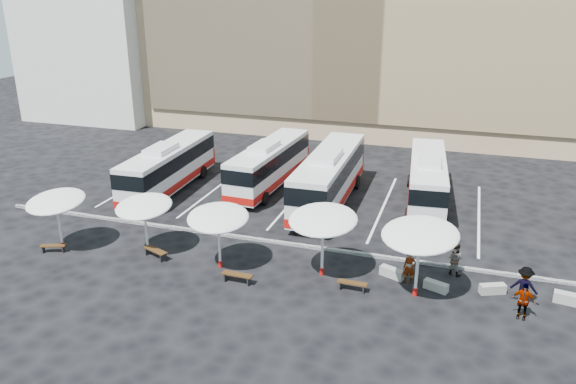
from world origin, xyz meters
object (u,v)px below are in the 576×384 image
(wood_bench_3, at_px, (352,284))
(wood_bench_0, at_px, (53,247))
(sunshade_2, at_px, (218,218))
(conc_bench_0, at_px, (392,273))
(bus_3, at_px, (427,178))
(sunshade_3, at_px, (323,220))
(wood_bench_2, at_px, (237,276))
(conc_bench_2, at_px, (493,289))
(sunshade_0, at_px, (56,202))
(passenger_2, at_px, (523,301))
(conc_bench_3, at_px, (569,299))
(wood_bench_1, at_px, (156,252))
(sunshade_1, at_px, (144,207))
(bus_2, at_px, (329,176))
(passenger_1, at_px, (455,259))
(passenger_3, at_px, (524,287))
(conc_bench_1, at_px, (436,286))
(sunshade_4, at_px, (420,235))
(bus_0, at_px, (169,166))
(bus_1, at_px, (270,163))
(passenger_0, at_px, (409,267))

(wood_bench_3, bearing_deg, wood_bench_0, -176.63)
(sunshade_2, bearing_deg, conc_bench_0, 11.14)
(bus_3, bearing_deg, sunshade_3, -114.05)
(wood_bench_2, distance_m, conc_bench_2, 12.18)
(bus_3, relative_size, wood_bench_3, 7.59)
(sunshade_0, relative_size, wood_bench_3, 2.30)
(passenger_2, bearing_deg, conc_bench_3, 52.51)
(wood_bench_1, distance_m, wood_bench_3, 10.68)
(sunshade_0, bearing_deg, sunshade_1, 12.37)
(bus_3, bearing_deg, bus_2, -166.08)
(passenger_1, relative_size, passenger_3, 0.88)
(sunshade_2, height_order, conc_bench_0, sunshade_2)
(conc_bench_0, distance_m, passenger_1, 3.22)
(conc_bench_0, bearing_deg, wood_bench_3, -130.21)
(sunshade_1, distance_m, sunshade_3, 9.70)
(bus_3, distance_m, passenger_2, 13.99)
(conc_bench_1, bearing_deg, sunshade_0, -175.23)
(sunshade_0, xyz_separation_m, sunshade_1, (4.75, 1.04, -0.10))
(conc_bench_1, bearing_deg, conc_bench_0, 163.03)
(wood_bench_1, xyz_separation_m, passenger_3, (18.30, 0.94, 0.59))
(wood_bench_1, xyz_separation_m, wood_bench_3, (10.68, -0.15, -0.03))
(sunshade_0, bearing_deg, sunshade_4, 2.59)
(bus_0, height_order, sunshade_2, bus_0)
(sunshade_0, height_order, wood_bench_1, sunshade_0)
(bus_1, distance_m, conc_bench_0, 15.15)
(bus_1, bearing_deg, conc_bench_1, -39.71)
(bus_0, xyz_separation_m, sunshade_4, (18.13, -9.44, 1.35))
(wood_bench_0, bearing_deg, wood_bench_3, 3.37)
(sunshade_0, bearing_deg, bus_3, 35.75)
(conc_bench_3, bearing_deg, wood_bench_0, -173.75)
(bus_0, bearing_deg, passenger_0, -27.31)
(bus_1, bearing_deg, sunshade_4, -43.75)
(bus_2, bearing_deg, conc_bench_2, -42.14)
(wood_bench_0, xyz_separation_m, wood_bench_1, (5.68, 1.11, 0.05))
(wood_bench_2, xyz_separation_m, passenger_3, (13.12, 2.07, 0.59))
(conc_bench_2, distance_m, passenger_1, 2.35)
(bus_1, distance_m, sunshade_4, 17.07)
(bus_2, relative_size, wood_bench_2, 7.63)
(sunshade_4, xyz_separation_m, conc_bench_2, (3.46, 1.35, -2.88))
(conc_bench_0, relative_size, passenger_0, 0.74)
(wood_bench_3, height_order, passenger_3, passenger_3)
(wood_bench_2, bearing_deg, sunshade_4, 9.71)
(bus_0, distance_m, wood_bench_2, 14.67)
(bus_2, distance_m, passenger_2, 15.73)
(passenger_0, height_order, passenger_1, passenger_1)
(sunshade_2, height_order, passenger_1, sunshade_2)
(sunshade_2, xyz_separation_m, wood_bench_0, (-9.40, -1.19, -2.45))
(wood_bench_0, bearing_deg, passenger_0, 7.65)
(passenger_2, bearing_deg, bus_2, 147.06)
(passenger_0, bearing_deg, wood_bench_0, 178.88)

